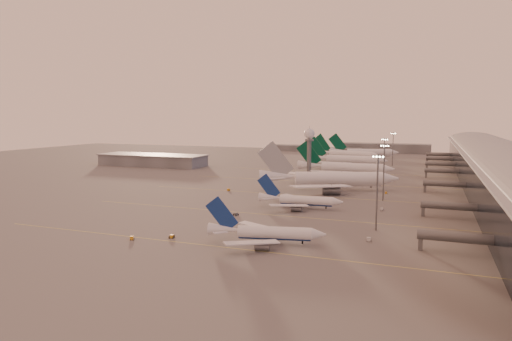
% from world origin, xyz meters
% --- Properties ---
extents(ground, '(700.00, 700.00, 0.00)m').
position_xyz_m(ground, '(0.00, 0.00, 0.00)').
color(ground, '#5E5B5B').
rests_on(ground, ground).
extents(taxiway_markings, '(180.00, 185.25, 0.02)m').
position_xyz_m(taxiway_markings, '(30.00, 56.00, 0.01)').
color(taxiway_markings, '#EFE254').
rests_on(taxiway_markings, ground).
extents(terminal, '(57.00, 362.00, 23.04)m').
position_xyz_m(terminal, '(107.88, 110.09, 10.52)').
color(terminal, black).
rests_on(terminal, ground).
extents(hangar, '(82.00, 27.00, 8.50)m').
position_xyz_m(hangar, '(-120.00, 140.00, 4.32)').
color(hangar, slate).
rests_on(hangar, ground).
extents(radar_tower, '(6.40, 6.40, 31.10)m').
position_xyz_m(radar_tower, '(5.00, 120.00, 20.95)').
color(radar_tower, slate).
rests_on(radar_tower, ground).
extents(mast_a, '(3.60, 0.56, 25.00)m').
position_xyz_m(mast_a, '(58.00, 0.00, 13.74)').
color(mast_a, slate).
rests_on(mast_a, ground).
extents(mast_b, '(3.60, 0.56, 25.00)m').
position_xyz_m(mast_b, '(55.00, 55.00, 13.74)').
color(mast_b, slate).
rests_on(mast_b, ground).
extents(mast_c, '(3.60, 0.56, 25.00)m').
position_xyz_m(mast_c, '(50.00, 110.00, 13.74)').
color(mast_c, slate).
rests_on(mast_c, ground).
extents(mast_d, '(3.60, 0.56, 25.00)m').
position_xyz_m(mast_d, '(48.00, 200.00, 13.74)').
color(mast_d, slate).
rests_on(mast_d, ground).
extents(distant_horizon, '(165.00, 37.50, 9.00)m').
position_xyz_m(distant_horizon, '(2.62, 325.14, 3.89)').
color(distant_horizon, slate).
rests_on(distant_horizon, ground).
extents(narrowbody_near, '(34.93, 27.59, 13.81)m').
position_xyz_m(narrowbody_near, '(29.91, -27.66, 2.80)').
color(narrowbody_near, white).
rests_on(narrowbody_near, ground).
extents(narrowbody_mid, '(35.06, 27.89, 13.70)m').
position_xyz_m(narrowbody_mid, '(25.41, 25.65, 2.77)').
color(narrowbody_mid, white).
rests_on(narrowbody_mid, ground).
extents(widebody_white, '(67.71, 53.37, 24.76)m').
position_xyz_m(widebody_white, '(27.12, 74.15, 4.29)').
color(widebody_white, white).
rests_on(widebody_white, ground).
extents(greentail_a, '(60.17, 48.51, 21.84)m').
position_xyz_m(greentail_a, '(25.10, 131.20, 3.86)').
color(greentail_a, white).
rests_on(greentail_a, ground).
extents(greentail_b, '(60.02, 48.45, 21.80)m').
position_xyz_m(greentail_b, '(16.64, 184.49, 3.85)').
color(greentail_b, white).
rests_on(greentail_b, ground).
extents(greentail_c, '(59.29, 47.22, 22.11)m').
position_xyz_m(greentail_c, '(8.99, 229.82, 3.91)').
color(greentail_c, white).
rests_on(greentail_c, ground).
extents(greentail_d, '(59.38, 47.35, 22.03)m').
position_xyz_m(greentail_d, '(19.83, 256.07, 3.89)').
color(greentail_d, white).
rests_on(greentail_d, ground).
extents(gsv_truck_a, '(6.05, 4.45, 2.32)m').
position_xyz_m(gsv_truck_a, '(-8.87, -37.73, 1.18)').
color(gsv_truck_a, orange).
rests_on(gsv_truck_a, ground).
extents(gsv_tug_near, '(2.72, 3.77, 0.98)m').
position_xyz_m(gsv_tug_near, '(0.86, -31.93, 0.50)').
color(gsv_tug_near, orange).
rests_on(gsv_tug_near, ground).
extents(gsv_catering_a, '(5.68, 2.79, 4.62)m').
position_xyz_m(gsv_catering_a, '(57.72, -14.21, 2.31)').
color(gsv_catering_a, silver).
rests_on(gsv_catering_a, ground).
extents(gsv_tug_mid, '(4.08, 3.24, 1.02)m').
position_xyz_m(gsv_tug_mid, '(6.53, 4.18, 0.52)').
color(gsv_tug_mid, slate).
rests_on(gsv_tug_mid, ground).
extents(gsv_truck_b, '(5.74, 2.78, 2.22)m').
position_xyz_m(gsv_truck_b, '(57.14, 32.67, 1.13)').
color(gsv_truck_b, silver).
rests_on(gsv_truck_b, ground).
extents(gsv_truck_c, '(4.96, 5.90, 2.32)m').
position_xyz_m(gsv_truck_c, '(-19.02, 55.00, 1.18)').
color(gsv_truck_c, orange).
rests_on(gsv_truck_c, ground).
extents(gsv_catering_b, '(4.68, 2.37, 3.77)m').
position_xyz_m(gsv_catering_b, '(54.91, 73.75, 1.88)').
color(gsv_catering_b, orange).
rests_on(gsv_catering_b, ground).
extents(gsv_tug_far, '(4.00, 4.02, 1.01)m').
position_xyz_m(gsv_tug_far, '(12.10, 98.15, 0.52)').
color(gsv_tug_far, silver).
rests_on(gsv_tug_far, ground).
extents(gsv_truck_d, '(3.02, 5.05, 1.92)m').
position_xyz_m(gsv_truck_d, '(-14.51, 131.50, 0.98)').
color(gsv_truck_d, silver).
rests_on(gsv_truck_d, ground).
extents(gsv_tug_hangar, '(3.19, 2.05, 0.88)m').
position_xyz_m(gsv_tug_hangar, '(33.25, 146.71, 0.45)').
color(gsv_tug_hangar, orange).
rests_on(gsv_tug_hangar, ground).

